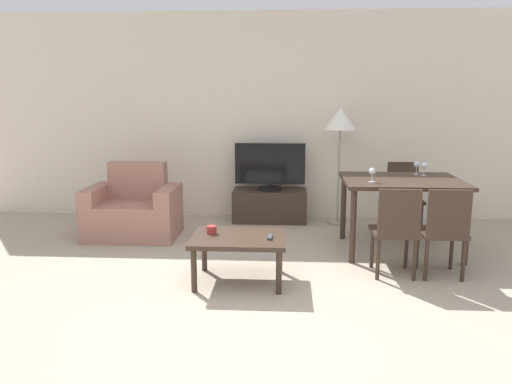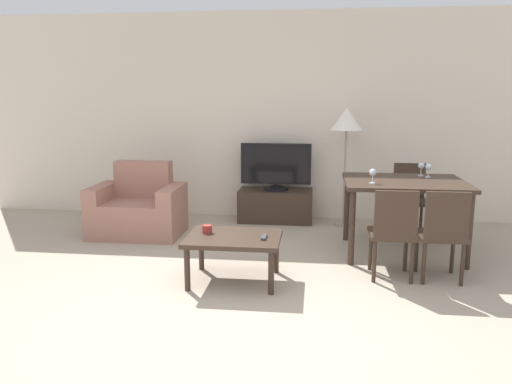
{
  "view_description": "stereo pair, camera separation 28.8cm",
  "coord_description": "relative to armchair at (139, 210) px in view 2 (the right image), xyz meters",
  "views": [
    {
      "loc": [
        0.3,
        -3.44,
        1.64
      ],
      "look_at": [
        -0.01,
        1.61,
        0.65
      ],
      "focal_mm": 35.0,
      "sensor_mm": 36.0,
      "label": 1
    },
    {
      "loc": [
        0.59,
        -3.41,
        1.64
      ],
      "look_at": [
        -0.01,
        1.61,
        0.65
      ],
      "focal_mm": 35.0,
      "sensor_mm": 36.0,
      "label": 2
    }
  ],
  "objects": [
    {
      "name": "dining_chair_near_right",
      "position": [
        3.2,
        -1.17,
        0.16
      ],
      "size": [
        0.4,
        0.4,
        0.84
      ],
      "color": "#38281E",
      "rests_on": "ground_plane"
    },
    {
      "name": "dining_chair_near",
      "position": [
        2.77,
        -1.17,
        0.16
      ],
      "size": [
        0.4,
        0.4,
        0.84
      ],
      "color": "#38281E",
      "rests_on": "ground_plane"
    },
    {
      "name": "cup_white_near",
      "position": [
        1.12,
        -1.31,
        0.15
      ],
      "size": [
        0.09,
        0.09,
        0.07
      ],
      "color": "maroon",
      "rests_on": "coffee_table"
    },
    {
      "name": "ground_plane",
      "position": [
        1.48,
        -2.14,
        -0.3
      ],
      "size": [
        18.0,
        18.0,
        0.0
      ],
      "primitive_type": "plane",
      "color": "tan"
    },
    {
      "name": "wine_glass_center",
      "position": [
        3.21,
        -0.07,
        0.58
      ],
      "size": [
        0.07,
        0.07,
        0.15
      ],
      "color": "silver",
      "rests_on": "dining_table"
    },
    {
      "name": "wine_glass_left",
      "position": [
        3.26,
        -0.15,
        0.58
      ],
      "size": [
        0.07,
        0.07,
        0.15
      ],
      "color": "silver",
      "rests_on": "dining_table"
    },
    {
      "name": "tv_stand",
      "position": [
        1.57,
        0.82,
        -0.09
      ],
      "size": [
        0.96,
        0.45,
        0.42
      ],
      "color": "#38281E",
      "rests_on": "ground_plane"
    },
    {
      "name": "armchair",
      "position": [
        0.0,
        0.0,
        0.0
      ],
      "size": [
        1.04,
        0.72,
        0.85
      ],
      "color": "#9E6B5B",
      "rests_on": "ground_plane"
    },
    {
      "name": "tv",
      "position": [
        1.57,
        0.82,
        0.42
      ],
      "size": [
        0.91,
        0.32,
        0.61
      ],
      "color": "black",
      "rests_on": "tv_stand"
    },
    {
      "name": "coffee_table",
      "position": [
        1.37,
        -1.38,
        0.07
      ],
      "size": [
        0.82,
        0.64,
        0.42
      ],
      "color": "#38281E",
      "rests_on": "ground_plane"
    },
    {
      "name": "floor_lamp",
      "position": [
        2.44,
        0.73,
        1.0
      ],
      "size": [
        0.4,
        0.4,
        1.49
      ],
      "color": "gray",
      "rests_on": "ground_plane"
    },
    {
      "name": "dining_table",
      "position": [
        2.98,
        -0.38,
        0.39
      ],
      "size": [
        1.21,
        0.97,
        0.78
      ],
      "color": "#38281E",
      "rests_on": "ground_plane"
    },
    {
      "name": "dining_chair_far",
      "position": [
        3.2,
        0.41,
        0.16
      ],
      "size": [
        0.4,
        0.4,
        0.84
      ],
      "color": "#38281E",
      "rests_on": "ground_plane"
    },
    {
      "name": "wine_glass_right",
      "position": [
        2.64,
        -0.6,
        0.58
      ],
      "size": [
        0.07,
        0.07,
        0.15
      ],
      "color": "silver",
      "rests_on": "dining_table"
    },
    {
      "name": "remote_primary",
      "position": [
        1.64,
        -1.42,
        0.13
      ],
      "size": [
        0.04,
        0.15,
        0.02
      ],
      "color": "#38383D",
      "rests_on": "coffee_table"
    },
    {
      "name": "wall_back",
      "position": [
        1.48,
        1.11,
        1.05
      ],
      "size": [
        7.99,
        0.06,
        2.7
      ],
      "color": "beige",
      "rests_on": "ground_plane"
    }
  ]
}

